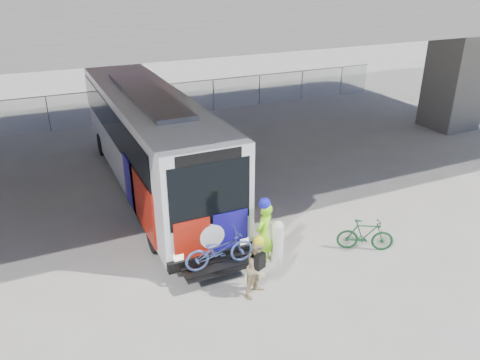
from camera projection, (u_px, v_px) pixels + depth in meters
ground at (237, 212)px, 16.00m from camera, size 160.00×160.00×0.00m
bus at (150, 134)px, 17.06m from camera, size 2.67×12.92×3.69m
overpass at (189, 2)px, 16.60m from camera, size 40.00×16.00×7.95m
chainlink_fence at (145, 94)px, 25.32m from camera, size 30.00×0.06×30.00m
bollard at (278, 240)px, 13.11m from camera, size 0.33×0.33×1.28m
cyclist_hivis at (264, 233)px, 12.87m from camera, size 0.82×0.74×2.05m
cyclist_tan at (258, 267)px, 11.70m from camera, size 0.93×0.85×1.71m
bike_parked at (365, 235)px, 13.70m from camera, size 1.66×1.23×0.99m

